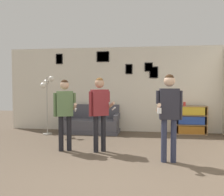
{
  "coord_description": "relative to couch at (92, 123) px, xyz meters",
  "views": [
    {
      "loc": [
        0.58,
        -3.59,
        1.47
      ],
      "look_at": [
        -0.26,
        2.19,
        1.18
      ],
      "focal_mm": 40.0,
      "sensor_mm": 36.0,
      "label": 1
    }
  ],
  "objects": [
    {
      "name": "drinking_cup",
      "position": [
        2.84,
        0.2,
        0.63
      ],
      "size": [
        0.08,
        0.08,
        0.12
      ],
      "color": "red",
      "rests_on": "bookshelf"
    },
    {
      "name": "floor_lamp",
      "position": [
        -1.26,
        -0.46,
        1.03
      ],
      "size": [
        0.38,
        0.41,
        1.76
      ],
      "color": "#ADA89E",
      "rests_on": "ground_plane"
    },
    {
      "name": "person_player_foreground_left",
      "position": [
        -0.11,
        -2.21,
        0.69
      ],
      "size": [
        0.57,
        0.4,
        1.61
      ],
      "color": "black",
      "rests_on": "ground_plane"
    },
    {
      "name": "ground_plane",
      "position": [
        1.16,
        -4.0,
        -0.29
      ],
      "size": [
        20.0,
        20.0,
        0.0
      ],
      "primitive_type": "plane",
      "color": "brown"
    },
    {
      "name": "person_watcher_holding_cup",
      "position": [
        2.14,
        -2.75,
        0.75
      ],
      "size": [
        0.5,
        0.44,
        1.69
      ],
      "color": "#2D334C",
      "rests_on": "ground_plane"
    },
    {
      "name": "person_player_foreground_center",
      "position": [
        0.69,
        -2.19,
        0.72
      ],
      "size": [
        0.6,
        0.37,
        1.65
      ],
      "color": "black",
      "rests_on": "ground_plane"
    },
    {
      "name": "bookshelf",
      "position": [
        3.04,
        0.2,
        0.14
      ],
      "size": [
        0.93,
        0.3,
        0.86
      ],
      "color": "#A87F51",
      "rests_on": "ground_plane"
    },
    {
      "name": "couch",
      "position": [
        0.0,
        0.0,
        0.0
      ],
      "size": [
        1.74,
        0.8,
        0.86
      ],
      "color": "#4C4C56",
      "rests_on": "ground_plane"
    },
    {
      "name": "wall_back",
      "position": [
        1.16,
        0.42,
        1.07
      ],
      "size": [
        8.06,
        0.08,
        2.7
      ],
      "color": "silver",
      "rests_on": "ground_plane"
    }
  ]
}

